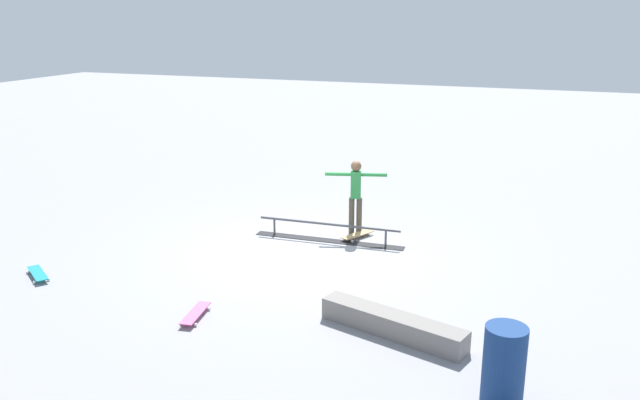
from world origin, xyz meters
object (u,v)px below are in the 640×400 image
skate_ledge (392,324)px  trash_bin (504,365)px  skater_main (356,192)px  grind_rail (329,233)px  loose_skateboard_pink (196,313)px  skateboard_main (357,235)px  loose_skateboard_teal (38,273)px

skate_ledge → trash_bin: size_ratio=2.31×
skater_main → trash_bin: 6.25m
grind_rail → skater_main: (-0.38, -0.57, 0.75)m
skate_ledge → loose_skateboard_pink: (2.94, 0.52, -0.09)m
grind_rail → skater_main: skater_main is taller
grind_rail → skateboard_main: grind_rail is taller
loose_skateboard_teal → trash_bin: (-7.98, 1.07, 0.41)m
trash_bin → grind_rail: bearing=-50.3°
grind_rail → loose_skateboard_teal: grind_rail is taller
skate_ledge → loose_skateboard_pink: bearing=9.9°
skateboard_main → loose_skateboard_pink: bearing=10.2°
grind_rail → skate_ledge: (-2.20, 3.44, -0.00)m
skateboard_main → loose_skateboard_teal: bearing=-23.7°
skate_ledge → skateboard_main: size_ratio=2.80×
trash_bin → loose_skateboard_teal: bearing=-7.7°
loose_skateboard_teal → trash_bin: trash_bin is taller
grind_rail → trash_bin: size_ratio=3.19×
grind_rail → loose_skateboard_pink: grind_rail is taller
grind_rail → skate_ledge: 4.08m
skateboard_main → loose_skateboard_pink: 4.49m
skateboard_main → trash_bin: bearing=59.9°
grind_rail → trash_bin: trash_bin is taller
skate_ledge → skater_main: size_ratio=1.44×
skate_ledge → skater_main: (1.82, -4.01, 0.75)m
skateboard_main → loose_skateboard_teal: size_ratio=1.05×
grind_rail → skateboard_main: size_ratio=3.86×
skateboard_main → loose_skateboard_pink: (1.24, 4.32, 0.00)m
loose_skateboard_pink → trash_bin: 4.64m
skateboard_main → trash_bin: size_ratio=0.83×
loose_skateboard_pink → loose_skateboard_teal: bearing=74.6°
skateboard_main → trash_bin: (-3.33, 4.98, 0.41)m
skate_ledge → trash_bin: bearing=144.2°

